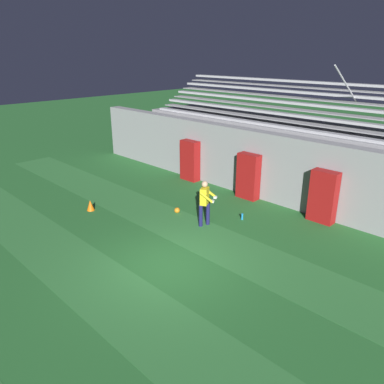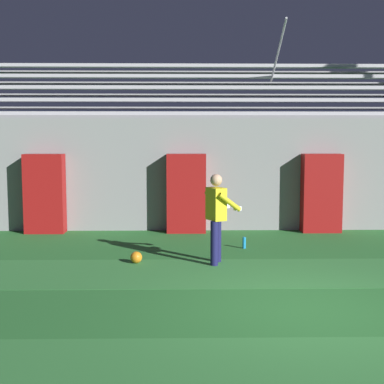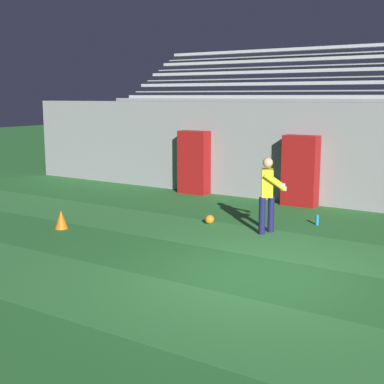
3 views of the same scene
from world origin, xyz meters
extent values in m
plane|color=#286B2D|center=(0.00, 0.00, 0.00)|extent=(80.00, 80.00, 0.00)
cube|color=#337A38|center=(0.00, -1.99, 0.00)|extent=(28.00, 2.01, 0.01)
cube|color=#337A38|center=(0.00, 2.03, 0.00)|extent=(28.00, 2.01, 0.01)
cube|color=gray|center=(0.00, 6.50, 1.40)|extent=(24.00, 0.60, 2.80)
cube|color=maroon|center=(-1.66, 5.95, 0.96)|extent=(0.95, 0.44, 1.93)
cube|color=maroon|center=(1.66, 5.95, 0.96)|extent=(0.95, 0.44, 1.93)
cube|color=maroon|center=(-5.11, 5.95, 0.96)|extent=(0.95, 0.44, 1.93)
cube|color=gray|center=(0.00, 8.85, 1.45)|extent=(18.00, 3.90, 2.90)
cube|color=#B7B7BC|center=(0.00, 7.25, 2.95)|extent=(17.10, 0.36, 0.10)
cube|color=gray|center=(0.00, 7.05, 2.72)|extent=(17.10, 0.60, 0.04)
cube|color=#B7B7BC|center=(0.00, 7.95, 3.35)|extent=(17.10, 0.36, 0.10)
cube|color=gray|center=(0.00, 7.75, 3.12)|extent=(17.10, 0.60, 0.04)
cube|color=#B7B7BC|center=(0.00, 8.65, 3.75)|extent=(17.10, 0.36, 0.10)
cube|color=gray|center=(0.00, 8.45, 3.52)|extent=(17.10, 0.60, 0.04)
cube|color=#B7B7BC|center=(0.00, 9.35, 4.15)|extent=(17.10, 0.36, 0.10)
cube|color=gray|center=(0.00, 9.15, 3.92)|extent=(17.10, 0.60, 0.04)
cube|color=#B7B7BC|center=(0.00, 10.05, 4.55)|extent=(17.10, 0.36, 0.10)
cube|color=gray|center=(0.00, 9.85, 4.32)|extent=(17.10, 0.60, 0.04)
cylinder|color=#B7B7BC|center=(0.94, 8.40, 4.60)|extent=(0.06, 2.63, 1.65)
cylinder|color=#19194C|center=(-1.10, 2.84, 0.41)|extent=(0.19, 0.19, 0.82)
cylinder|color=#19194C|center=(-1.18, 2.55, 0.41)|extent=(0.19, 0.19, 0.82)
cube|color=yellow|center=(-1.14, 2.69, 1.12)|extent=(0.39, 0.45, 0.60)
sphere|color=tan|center=(-1.14, 2.69, 1.56)|extent=(0.22, 0.22, 0.22)
cylinder|color=yellow|center=(-1.12, 2.97, 1.17)|extent=(0.47, 0.30, 0.37)
cylinder|color=yellow|center=(-0.90, 2.54, 1.17)|extent=(0.47, 0.30, 0.37)
cube|color=silver|center=(-0.92, 3.03, 1.04)|extent=(0.15, 0.15, 0.08)
cube|color=silver|center=(-0.74, 2.67, 1.04)|extent=(0.15, 0.15, 0.08)
sphere|color=orange|center=(-2.62, 2.75, 0.11)|extent=(0.22, 0.22, 0.22)
cone|color=orange|center=(-5.22, 0.54, 0.21)|extent=(0.30, 0.30, 0.42)
cylinder|color=#1E8CD8|center=(-0.45, 4.03, 0.12)|extent=(0.07, 0.07, 0.24)
camera|label=1|loc=(7.11, -6.26, 5.84)|focal=35.00mm
camera|label=2|loc=(-1.76, -7.04, 2.37)|focal=50.00mm
camera|label=3|loc=(3.68, -7.76, 2.96)|focal=50.00mm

